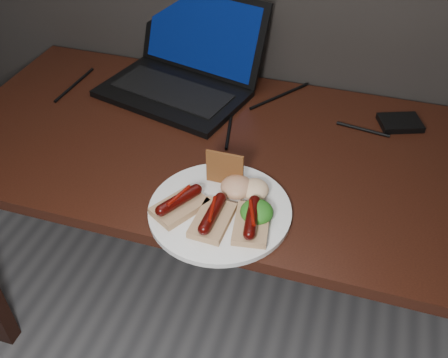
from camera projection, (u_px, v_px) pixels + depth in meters
name	position (u px, v px, depth m)	size (l,w,h in m)	color
desk	(219.00, 169.00, 1.32)	(1.40, 0.70, 0.75)	#34150D
laptop	(183.00, 71.00, 1.44)	(0.47, 0.42, 0.25)	black
hard_drive	(400.00, 123.00, 1.32)	(0.11, 0.08, 0.02)	black
desk_cables	(224.00, 106.00, 1.39)	(0.92, 0.38, 0.01)	black
plate	(220.00, 210.00, 1.07)	(0.31, 0.31, 0.01)	white
bread_sausage_left	(179.00, 204.00, 1.05)	(0.12, 0.13, 0.04)	tan
bread_sausage_center	(212.00, 217.00, 1.02)	(0.08, 0.12, 0.04)	tan
bread_sausage_right	(252.00, 221.00, 1.02)	(0.09, 0.12, 0.04)	tan
crispbread	(225.00, 169.00, 1.10)	(0.09, 0.01, 0.09)	#965729
salad_greens	(257.00, 212.00, 1.03)	(0.07, 0.07, 0.04)	#1A5210
salsa_mound	(237.00, 187.00, 1.09)	(0.07, 0.07, 0.04)	#A01E10
coleslaw_mound	(254.00, 189.00, 1.09)	(0.06, 0.06, 0.04)	silver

